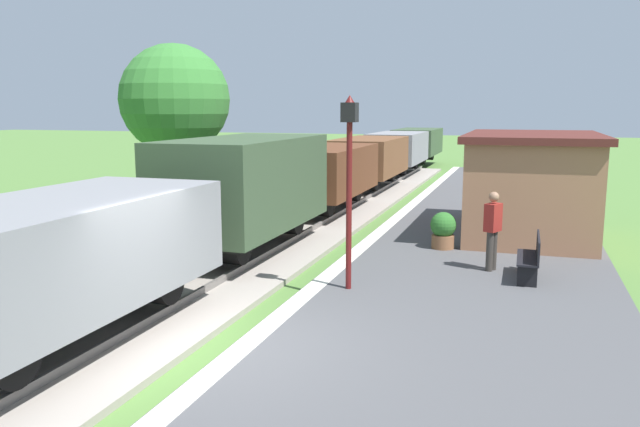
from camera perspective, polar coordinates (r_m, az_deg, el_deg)
name	(u,v)px	position (r m, az deg, el deg)	size (l,w,h in m)	color
ground_plane	(216,362)	(9.67, -9.41, -13.17)	(160.00, 160.00, 0.00)	#517A38
platform_slab	(434,383)	(8.72, 10.28, -14.91)	(6.00, 60.00, 0.25)	#4C4C4F
platform_edge_stripe	(240,349)	(9.40, -7.24, -12.11)	(0.36, 60.00, 0.01)	silver
track_ballast	(80,340)	(10.90, -20.90, -10.68)	(3.80, 60.00, 0.12)	#9E9389
rail_near	(118,337)	(10.44, -17.81, -10.65)	(0.07, 60.00, 0.14)	slate
rail_far	(43,328)	(11.31, -23.83, -9.44)	(0.07, 60.00, 0.14)	slate
freight_train	(347,166)	(24.69, 2.47, 4.29)	(2.50, 39.20, 2.72)	gray
station_hut	(531,183)	(18.32, 18.58, 2.60)	(3.50, 5.80, 2.78)	#9E6B4C
bench_near_hut	(531,257)	(13.53, 18.61, -3.73)	(0.42, 1.50, 0.91)	black
person_waiting	(493,228)	(13.92, 15.37, -1.26)	(0.38, 0.45, 1.71)	#38332D
potted_planter	(443,230)	(15.93, 11.10, -1.45)	(0.64, 0.64, 0.92)	brown
lamp_post_near	(349,157)	(11.85, 2.68, 5.13)	(0.28, 0.28, 3.70)	#591414
tree_trackside_far	(175,100)	(21.29, -13.03, 10.01)	(3.57, 3.57, 5.77)	#4C3823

